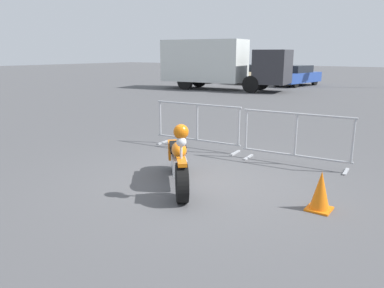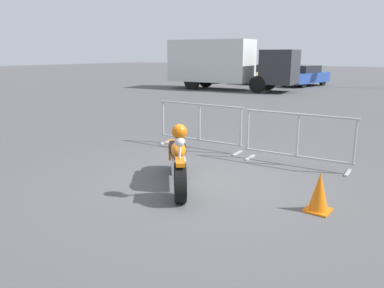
% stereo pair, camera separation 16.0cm
% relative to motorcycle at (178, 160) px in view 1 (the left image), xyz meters
% --- Properties ---
extents(ground_plane, '(120.00, 120.00, 0.00)m').
position_rel_motorcycle_xyz_m(ground_plane, '(0.29, 0.39, -0.45)').
color(ground_plane, '#4C4C4F').
extents(motorcycle, '(1.51, 1.70, 1.19)m').
position_rel_motorcycle_xyz_m(motorcycle, '(0.00, 0.00, 0.00)').
color(motorcycle, black).
rests_on(motorcycle, ground).
extents(crowd_barrier_near, '(2.23, 0.60, 1.07)m').
position_rel_motorcycle_xyz_m(crowd_barrier_near, '(-1.20, 2.32, 0.10)').
color(crowd_barrier_near, '#9EA0A5').
rests_on(crowd_barrier_near, ground).
extents(crowd_barrier_far, '(2.23, 0.60, 1.07)m').
position_rel_motorcycle_xyz_m(crowd_barrier_far, '(1.20, 2.32, 0.10)').
color(crowd_barrier_far, '#9EA0A5').
rests_on(crowd_barrier_far, ground).
extents(box_truck, '(7.93, 3.28, 2.98)m').
position_rel_motorcycle_xyz_m(box_truck, '(-8.40, 15.08, 1.18)').
color(box_truck, silver).
rests_on(box_truck, ground).
extents(parked_car_silver, '(2.47, 4.56, 1.47)m').
position_rel_motorcycle_xyz_m(parked_car_silver, '(-11.73, 20.19, 0.29)').
color(parked_car_silver, '#B7BABF').
rests_on(parked_car_silver, ground).
extents(parked_car_tan, '(2.29, 4.24, 1.36)m').
position_rel_motorcycle_xyz_m(parked_car_tan, '(-8.55, 20.70, 0.24)').
color(parked_car_tan, tan).
rests_on(parked_car_tan, ground).
extents(parked_car_blue, '(2.32, 4.28, 1.38)m').
position_rel_motorcycle_xyz_m(parked_car_blue, '(-5.37, 20.40, 0.24)').
color(parked_car_blue, '#284799').
rests_on(parked_car_blue, ground).
extents(traffic_cone, '(0.34, 0.34, 0.59)m').
position_rel_motorcycle_xyz_m(traffic_cone, '(2.31, 0.34, -0.17)').
color(traffic_cone, orange).
rests_on(traffic_cone, ground).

